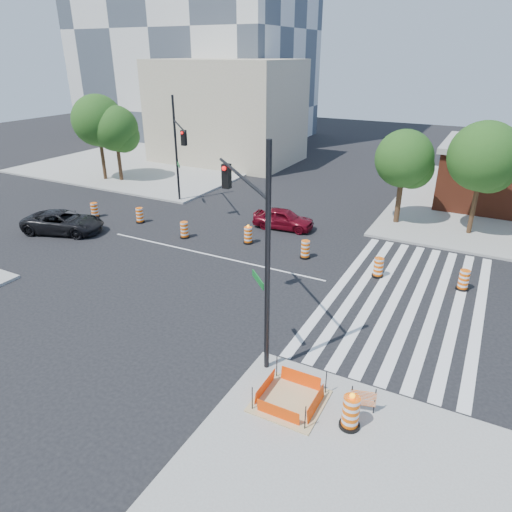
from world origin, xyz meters
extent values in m
plane|color=black|center=(0.00, 0.00, 0.00)|extent=(120.00, 120.00, 0.00)
cube|color=gray|center=(-18.00, 18.00, 0.07)|extent=(22.00, 22.00, 0.15)
cube|color=silver|center=(7.80, 0.00, 0.01)|extent=(0.45, 13.50, 0.01)
cube|color=silver|center=(8.70, 0.00, 0.01)|extent=(0.45, 13.50, 0.01)
cube|color=silver|center=(9.60, 0.00, 0.01)|extent=(0.45, 13.50, 0.01)
cube|color=silver|center=(10.50, 0.00, 0.01)|extent=(0.45, 13.50, 0.01)
cube|color=silver|center=(11.40, 0.00, 0.01)|extent=(0.45, 13.50, 0.01)
cube|color=silver|center=(12.30, 0.00, 0.01)|extent=(0.45, 13.50, 0.01)
cube|color=silver|center=(13.20, 0.00, 0.01)|extent=(0.45, 13.50, 0.01)
cube|color=silver|center=(14.10, 0.00, 0.01)|extent=(0.45, 13.50, 0.01)
cube|color=silver|center=(0.00, 0.00, 0.01)|extent=(14.00, 0.12, 0.01)
cube|color=tan|center=(9.00, -9.00, 0.17)|extent=(2.20, 2.20, 0.05)
cube|color=#FC4105|center=(9.00, -9.90, 0.43)|extent=(1.44, 0.02, 0.55)
cube|color=#FC4105|center=(9.00, -8.10, 0.43)|extent=(1.44, 0.02, 0.55)
cube|color=#FC4105|center=(8.10, -9.00, 0.43)|extent=(0.02, 1.44, 0.55)
cube|color=#FC4105|center=(9.90, -9.00, 0.43)|extent=(0.02, 1.44, 0.55)
cylinder|color=black|center=(8.10, -9.90, 0.60)|extent=(0.04, 0.04, 0.90)
cylinder|color=black|center=(9.90, -9.90, 0.60)|extent=(0.04, 0.04, 0.90)
cylinder|color=black|center=(8.10, -8.10, 0.60)|extent=(0.04, 0.04, 0.90)
cylinder|color=black|center=(9.90, -8.10, 0.60)|extent=(0.04, 0.04, 0.90)
cube|color=tan|center=(-12.00, 22.00, 5.00)|extent=(14.00, 10.00, 10.00)
imported|color=#5F0815|center=(1.92, 5.87, 0.68)|extent=(4.10, 1.98, 1.35)
imported|color=black|center=(-10.21, -1.33, 0.70)|extent=(5.50, 3.79, 1.40)
cylinder|color=black|center=(7.51, -7.71, 4.21)|extent=(0.18, 0.18, 8.13)
cylinder|color=black|center=(5.32, -5.58, 6.45)|extent=(4.45, 4.34, 0.12)
cube|color=black|center=(3.79, -4.09, 5.94)|extent=(0.33, 0.28, 1.02)
sphere|color=#FF0C0C|center=(3.79, -4.27, 6.30)|extent=(0.18, 0.18, 0.18)
cube|color=#0C591E|center=(6.78, -7.00, 3.20)|extent=(0.90, 0.88, 0.25)
cylinder|color=black|center=(-7.76, 7.61, 3.99)|extent=(0.17, 0.17, 7.69)
cylinder|color=black|center=(-5.75, 5.54, 6.11)|extent=(4.09, 4.23, 0.12)
cube|color=black|center=(-4.35, 4.09, 5.63)|extent=(0.31, 0.27, 0.96)
sphere|color=#FF0C0C|center=(-4.35, 3.91, 5.96)|extent=(0.17, 0.17, 0.17)
cube|color=#0C591E|center=(-7.09, 6.92, 3.03)|extent=(0.83, 0.86, 0.24)
cylinder|color=black|center=(11.05, -9.14, 0.20)|extent=(0.65, 0.65, 0.11)
cylinder|color=#FF5B05|center=(11.05, -9.14, 0.74)|extent=(0.52, 0.52, 1.02)
sphere|color=#FF990C|center=(11.05, -9.14, 1.33)|extent=(0.17, 0.17, 0.17)
cube|color=#FF5B05|center=(11.21, -8.34, 0.81)|extent=(0.78, 0.26, 0.26)
cube|color=#FF5B05|center=(11.21, -8.34, 0.51)|extent=(0.78, 0.26, 0.21)
cylinder|color=black|center=(10.86, -8.43, 0.62)|extent=(0.04, 0.04, 0.94)
cylinder|color=black|center=(11.56, -8.24, 0.62)|extent=(0.04, 0.04, 0.94)
cylinder|color=#382314|center=(-17.49, 9.62, 2.33)|extent=(0.31, 0.31, 4.66)
sphere|color=#194714|center=(-17.49, 9.62, 5.25)|extent=(4.37, 4.37, 4.37)
sphere|color=#194714|center=(-17.01, 9.91, 4.52)|extent=(3.21, 3.21, 3.21)
sphere|color=#194714|center=(-17.88, 9.43, 4.81)|extent=(2.91, 2.91, 2.91)
cylinder|color=#382314|center=(-15.93, 9.99, 2.06)|extent=(0.32, 0.32, 4.12)
sphere|color=#194714|center=(-15.93, 9.99, 4.63)|extent=(3.86, 3.86, 3.86)
sphere|color=#194714|center=(-15.43, 10.29, 3.99)|extent=(2.83, 2.83, 2.83)
sphere|color=#194714|center=(-16.33, 9.79, 4.25)|extent=(2.57, 2.57, 2.57)
cylinder|color=#382314|center=(8.26, 10.26, 1.96)|extent=(0.35, 0.35, 3.91)
sphere|color=#194714|center=(8.26, 10.26, 4.40)|extent=(3.67, 3.67, 3.67)
sphere|color=#194714|center=(8.82, 10.60, 3.79)|extent=(2.69, 2.69, 2.69)
sphere|color=#194714|center=(7.82, 10.04, 4.04)|extent=(2.45, 2.45, 2.45)
cylinder|color=#382314|center=(12.79, 10.32, 2.21)|extent=(0.28, 0.28, 4.42)
sphere|color=#194714|center=(12.79, 10.32, 4.98)|extent=(4.15, 4.15, 4.15)
sphere|color=#194714|center=(13.23, 10.59, 4.28)|extent=(3.04, 3.04, 3.04)
sphere|color=#194714|center=(12.43, 10.14, 4.56)|extent=(2.76, 2.76, 2.76)
cylinder|color=black|center=(-10.72, 1.77, 0.05)|extent=(0.60, 0.60, 0.10)
cylinder|color=#FF5B05|center=(-10.72, 1.77, 0.55)|extent=(0.48, 0.48, 0.95)
cylinder|color=black|center=(-7.17, 2.37, 0.05)|extent=(0.60, 0.60, 0.10)
cylinder|color=#FF5B05|center=(-7.17, 2.37, 0.55)|extent=(0.48, 0.48, 0.95)
cylinder|color=black|center=(-2.85, 1.52, 0.05)|extent=(0.60, 0.60, 0.10)
cylinder|color=#FF5B05|center=(-2.85, 1.52, 0.55)|extent=(0.48, 0.48, 0.95)
cylinder|color=black|center=(1.10, 2.58, 0.05)|extent=(0.60, 0.60, 0.10)
cylinder|color=#FF5B05|center=(1.10, 2.58, 0.55)|extent=(0.48, 0.48, 0.95)
sphere|color=#FF990C|center=(1.10, 2.58, 1.10)|extent=(0.16, 0.16, 0.16)
cylinder|color=black|center=(4.97, 2.18, 0.05)|extent=(0.60, 0.60, 0.10)
cylinder|color=#FF5B05|center=(4.97, 2.18, 0.55)|extent=(0.48, 0.48, 0.95)
cylinder|color=black|center=(9.18, 1.75, 0.05)|extent=(0.60, 0.60, 0.10)
cylinder|color=#FF5B05|center=(9.18, 1.75, 0.55)|extent=(0.48, 0.48, 0.95)
cylinder|color=black|center=(13.19, 2.26, 0.05)|extent=(0.60, 0.60, 0.10)
cylinder|color=#FF5B05|center=(13.19, 2.26, 0.55)|extent=(0.48, 0.48, 0.95)
camera|label=1|loc=(13.48, -19.82, 10.59)|focal=32.00mm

